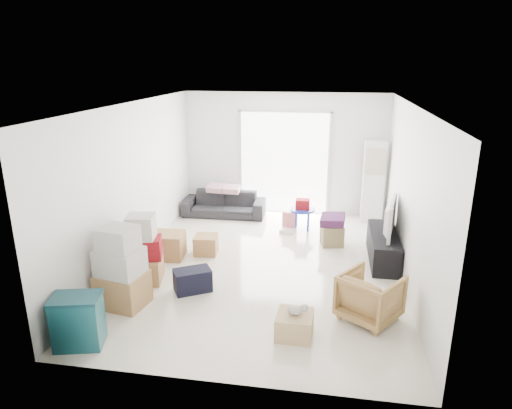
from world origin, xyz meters
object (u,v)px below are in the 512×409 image
Objects in this scene: tv_console at (383,247)px; wood_crate at (295,325)px; television at (384,230)px; ottoman at (332,235)px; armchair at (370,295)px; kids_table at (302,208)px; storage_bins at (78,321)px; sofa at (224,200)px; ac_tower at (373,182)px.

tv_console is 2.87m from wood_crate.
ottoman is (-0.88, 0.58, -0.37)m from television.
armchair is 1.13× the size of kids_table.
storage_bins is (-3.90, -3.18, 0.08)m from tv_console.
storage_bins is (-3.54, -1.20, -0.03)m from armchair.
armchair reaches higher than sofa.
ac_tower is 2.73× the size of kids_table.
sofa is 4.61× the size of ottoman.
television reaches higher than ottoman.
armchair is 1.13m from wood_crate.
ottoman is (-0.88, 0.58, -0.05)m from tv_console.
tv_console is at bearing -88.62° from ac_tower.
television is (0.05, -2.07, -0.31)m from ac_tower.
ac_tower is 4.85m from wood_crate.
ac_tower is 3.85× the size of wood_crate.
ac_tower is 2.64× the size of storage_bins.
tv_console is at bearing 39.20° from storage_bins.
ac_tower is 1.17× the size of tv_console.
sofa is 2.84× the size of kids_table.
kids_table is at bearing -19.72° from sofa.
ottoman is at bearing -30.62° from sofa.
sofa is (-3.23, -0.15, -0.52)m from ac_tower.
storage_bins is 2.66m from wood_crate.
sofa reaches higher than kids_table.
ottoman is at bearing -43.74° from armchair.
tv_console is at bearing 0.00° from television.
wood_crate is (-0.96, -0.56, -0.21)m from armchair.
television is 1.44× the size of armchair.
kids_table is (-1.13, 3.31, 0.09)m from armchair.
wood_crate is at bearing 163.49° from television.
storage_bins is at bearing -140.80° from tv_console.
sofa reaches higher than storage_bins.
ac_tower is 2.42× the size of armchair.
kids_table reaches higher than ottoman.
wood_crate is at bearing -87.48° from kids_table.
tv_console is 3.30× the size of wood_crate.
armchair is (-0.31, -4.06, -0.51)m from ac_tower.
armchair reaches higher than tv_console.
storage_bins reaches higher than wood_crate.
armchair is at bearing -71.18° from kids_table.
armchair reaches higher than television.
television is 3.81m from sofa.
ottoman is 3.16m from wood_crate.
kids_table is 1.41× the size of wood_crate.
ac_tower reaches higher than armchair.
ac_tower is 1.68× the size of television.
wood_crate is (2.58, 0.63, -0.18)m from storage_bins.
tv_console reaches higher than ottoman.
armchair is 3.73m from storage_bins.
kids_table is at bearing -152.76° from ac_tower.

